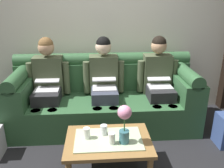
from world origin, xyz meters
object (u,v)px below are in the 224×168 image
person_right (159,78)px  couch (104,99)px  coffee_table (108,144)px  person_middle (104,80)px  cup_near_right (87,133)px  flower_vase (124,121)px  cup_far_center (112,138)px  person_left (48,81)px  cup_near_left (104,130)px

person_right → couch: bearing=179.6°
coffee_table → person_middle: bearing=90.0°
couch → cup_near_right: bearing=-101.8°
couch → cup_near_right: 1.03m
flower_vase → cup_far_center: size_ratio=3.43×
couch → cup_near_right: (-0.21, -1.00, 0.09)m
person_left → cup_near_left: size_ratio=12.17×
person_left → cup_far_center: size_ratio=10.89×
person_left → person_right: same height
coffee_table → cup_far_center: cup_far_center is taller
cup_far_center → cup_near_right: bearing=155.8°
flower_vase → cup_near_left: 0.30m
coffee_table → cup_far_center: bearing=-71.3°
coffee_table → flower_vase: (0.15, -0.07, 0.29)m
coffee_table → cup_near_left: size_ratio=8.36×
couch → person_left: size_ratio=2.02×
couch → person_right: size_ratio=2.02×
person_right → cup_far_center: bearing=-123.0°
person_middle → flower_vase: size_ratio=3.17×
person_left → cup_far_center: 1.36m
couch → person_middle: (0.00, -0.00, 0.29)m
coffee_table → cup_far_center: (0.03, -0.08, 0.12)m
coffee_table → cup_near_left: cup_near_left is taller
person_middle → cup_near_right: person_middle is taller
person_left → cup_near_right: 1.15m
flower_vase → cup_far_center: 0.21m
flower_vase → cup_near_left: (-0.19, 0.16, -0.18)m
person_right → cup_far_center: person_right is taller
person_middle → cup_near_left: 0.96m
couch → person_right: person_right is taller
cup_near_right → cup_far_center: bearing=-24.2°
person_left → person_right: bearing=0.0°
person_middle → cup_near_left: size_ratio=12.17×
person_middle → person_right: size_ratio=1.00×
cup_far_center → person_right: bearing=57.0°
person_right → cup_near_right: size_ratio=10.93×
cup_far_center → flower_vase: bearing=5.3°
person_middle → cup_far_center: person_middle is taller
cup_near_right → person_right: bearing=46.3°
flower_vase → person_left: bearing=129.2°
person_left → person_middle: bearing=-0.0°
cup_near_right → cup_far_center: same height
flower_vase → person_middle: bearing=97.6°
person_middle → cup_far_center: 1.12m
flower_vase → cup_near_right: 0.41m
person_middle → person_right: bearing=0.0°
person_left → coffee_table: 1.31m
flower_vase → person_right: bearing=61.3°
person_left → cup_near_left: bearing=-53.1°
person_right → coffee_table: bearing=-126.0°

